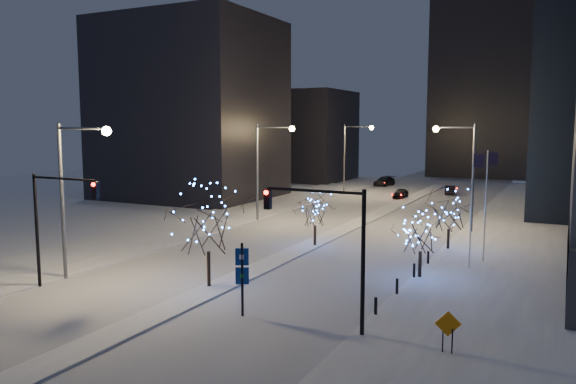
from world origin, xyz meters
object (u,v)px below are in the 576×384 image
Objects in this scene: car_near at (401,193)px; holiday_tree_median_near at (208,221)px; car_far at (384,181)px; street_lamp_w_near at (73,180)px; street_lamp_w_mid at (266,159)px; construction_sign at (448,328)px; car_mid at (450,190)px; holiday_tree_median_far at (315,211)px; street_lamp_east at (463,163)px; traffic_signal_east at (332,235)px; holiday_tree_plaza_near at (421,233)px; traffic_signal_west at (54,212)px; holiday_tree_plaza_far at (449,212)px; street_lamp_w_far at (351,149)px; wayfinding_sign at (242,272)px.

car_near is 47.18m from holiday_tree_median_near.
street_lamp_w_near is at bearing -83.32° from car_far.
street_lamp_w_near is at bearing -90.00° from street_lamp_w_mid.
car_far is at bearing 90.43° from construction_sign.
street_lamp_w_mid is 34.78m from car_mid.
holiday_tree_median_far is at bearing 76.56° from car_mid.
street_lamp_w_mid is 13.46m from holiday_tree_median_far.
street_lamp_east is 2.37× the size of holiday_tree_median_far.
traffic_signal_east reaches higher than holiday_tree_plaza_near.
car_far is (-17.14, 64.86, -4.02)m from traffic_signal_east.
street_lamp_w_near is 1.00× the size of street_lamp_east.
traffic_signal_west is at bearing -99.10° from car_near.
car_mid is 59.26m from construction_sign.
street_lamp_w_mid reaches higher than traffic_signal_east.
car_mid is at bearing 85.52° from holiday_tree_median_far.
traffic_signal_east is at bearing 86.22° from car_mid.
holiday_tree_median_near is 3.40× the size of construction_sign.
car_mid is 40.97m from holiday_tree_median_far.
car_mid is 37.92m from holiday_tree_plaza_far.
street_lamp_east is at bearing 55.81° from street_lamp_w_near.
holiday_tree_plaza_near is at bearing 27.86° from street_lamp_w_near.
street_lamp_east is at bearing 87.74° from traffic_signal_east.
street_lamp_w_far is at bearing 122.64° from holiday_tree_plaza_far.
traffic_signal_west is at bearing 69.39° from car_mid.
traffic_signal_east is (17.88, -1.00, -1.74)m from street_lamp_w_near.
street_lamp_east is 27.77m from holiday_tree_median_near.
street_lamp_w_mid is 2.57× the size of car_near.
wayfinding_sign is (0.28, -57.87, 1.74)m from car_mid.
traffic_signal_east reaches higher than holiday_tree_median_far.
street_lamp_east is 2.57× the size of car_near.
street_lamp_east is 15.68m from holiday_tree_median_far.
car_mid is (12.13, 58.88, -4.12)m from traffic_signal_west.
holiday_tree_plaza_far reaches higher than wayfinding_sign.
street_lamp_east is at bearing 92.86° from holiday_tree_plaza_far.
street_lamp_w_far is at bearing 105.55° from holiday_tree_median_far.
traffic_signal_east is 6.57m from construction_sign.
holiday_tree_plaza_near reaches higher than car_near.
street_lamp_w_far reaches higher than holiday_tree_median_far.
holiday_tree_median_far is at bearing 109.92° from construction_sign.
street_lamp_w_mid is 1.43× the size of traffic_signal_east.
traffic_signal_west is at bearing -88.94° from street_lamp_w_mid.
traffic_signal_west is 1.66× the size of holiday_tree_median_far.
car_near is at bearing 81.49° from street_lamp_w_near.
car_near is at bearing 88.75° from construction_sign.
holiday_tree_plaza_near is (11.00, 7.85, -1.13)m from holiday_tree_median_near.
wayfinding_sign is (12.41, 1.00, -2.37)m from traffic_signal_west.
holiday_tree_median_far is (1.00, 13.67, -1.24)m from holiday_tree_median_near.
street_lamp_w_mid is at bearing 90.00° from street_lamp_w_near.
construction_sign is at bearing -65.49° from street_lamp_w_far.
street_lamp_w_near is 17.99m from traffic_signal_east.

